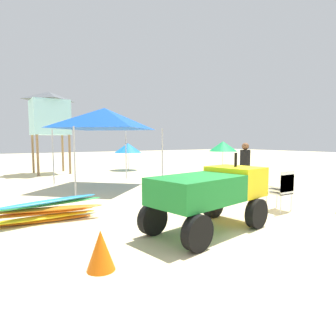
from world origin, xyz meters
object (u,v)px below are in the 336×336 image
(lifeguard_near_center, at_px, (245,166))
(beach_umbrella_mid, at_px, (223,146))
(stacked_plastic_chairs, at_px, (283,187))
(beach_umbrella_left, at_px, (128,148))
(surfboard_pile, at_px, (45,211))
(lifeguard_tower, at_px, (50,113))
(popup_canopy, at_px, (105,119))
(traffic_cone_near, at_px, (205,182))
(traffic_cone_far, at_px, (101,250))
(utility_cart, at_px, (212,191))

(lifeguard_near_center, xyz_separation_m, beach_umbrella_mid, (4.82, 6.04, 0.45))
(stacked_plastic_chairs, xyz_separation_m, beach_umbrella_left, (1.09, 11.30, 0.71))
(surfboard_pile, bearing_deg, lifeguard_tower, 78.26)
(popup_canopy, relative_size, traffic_cone_near, 5.95)
(popup_canopy, relative_size, traffic_cone_far, 5.73)
(beach_umbrella_mid, bearing_deg, lifeguard_tower, 155.17)
(utility_cart, xyz_separation_m, lifeguard_near_center, (3.22, 2.07, 0.19))
(surfboard_pile, relative_size, traffic_cone_near, 4.88)
(utility_cart, xyz_separation_m, beach_umbrella_mid, (8.04, 8.11, 0.64))
(traffic_cone_near, distance_m, traffic_cone_far, 6.75)
(surfboard_pile, height_order, beach_umbrella_mid, beach_umbrella_mid)
(traffic_cone_far, bearing_deg, traffic_cone_near, 37.79)
(stacked_plastic_chairs, height_order, traffic_cone_far, stacked_plastic_chairs)
(lifeguard_tower, xyz_separation_m, beach_umbrella_mid, (8.67, -4.01, -1.76))
(beach_umbrella_mid, xyz_separation_m, traffic_cone_far, (-10.49, -8.65, -1.14))
(stacked_plastic_chairs, bearing_deg, popup_canopy, 110.54)
(stacked_plastic_chairs, distance_m, traffic_cone_near, 3.46)
(utility_cart, bearing_deg, stacked_plastic_chairs, 4.04)
(lifeguard_tower, bearing_deg, stacked_plastic_chairs, -75.38)
(stacked_plastic_chairs, bearing_deg, beach_umbrella_mid, 55.02)
(beach_umbrella_left, bearing_deg, surfboard_pile, -124.42)
(utility_cart, bearing_deg, traffic_cone_near, 51.29)
(stacked_plastic_chairs, relative_size, surfboard_pile, 0.39)
(lifeguard_tower, distance_m, beach_umbrella_mid, 9.71)
(lifeguard_near_center, distance_m, lifeguard_tower, 10.99)
(lifeguard_tower, relative_size, traffic_cone_far, 7.72)
(beach_umbrella_left, bearing_deg, traffic_cone_near, -94.99)
(popup_canopy, bearing_deg, beach_umbrella_left, 57.09)
(stacked_plastic_chairs, height_order, traffic_cone_near, stacked_plastic_chairs)
(beach_umbrella_mid, distance_m, traffic_cone_near, 6.94)
(utility_cart, relative_size, beach_umbrella_left, 1.66)
(lifeguard_near_center, height_order, beach_umbrella_left, lifeguard_near_center)
(surfboard_pile, bearing_deg, beach_umbrella_left, 55.58)
(lifeguard_near_center, distance_m, popup_canopy, 5.41)
(stacked_plastic_chairs, bearing_deg, lifeguard_near_center, 68.91)
(popup_canopy, relative_size, beach_umbrella_left, 1.95)
(lifeguard_tower, bearing_deg, traffic_cone_near, -67.59)
(lifeguard_near_center, distance_m, traffic_cone_near, 1.72)
(lifeguard_tower, bearing_deg, lifeguard_near_center, -69.07)
(stacked_plastic_chairs, bearing_deg, utility_cart, -175.96)
(surfboard_pile, distance_m, beach_umbrella_mid, 12.18)
(surfboard_pile, height_order, traffic_cone_far, traffic_cone_far)
(beach_umbrella_left, distance_m, traffic_cone_near, 7.97)
(beach_umbrella_left, bearing_deg, traffic_cone_far, -116.63)
(beach_umbrella_left, height_order, traffic_cone_near, beach_umbrella_left)
(lifeguard_near_center, height_order, lifeguard_tower, lifeguard_tower)
(beach_umbrella_mid, bearing_deg, traffic_cone_far, -140.50)
(popup_canopy, xyz_separation_m, lifeguard_tower, (-0.83, 5.85, 0.61))
(lifeguard_tower, height_order, beach_umbrella_left, lifeguard_tower)
(popup_canopy, bearing_deg, lifeguard_tower, 98.09)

